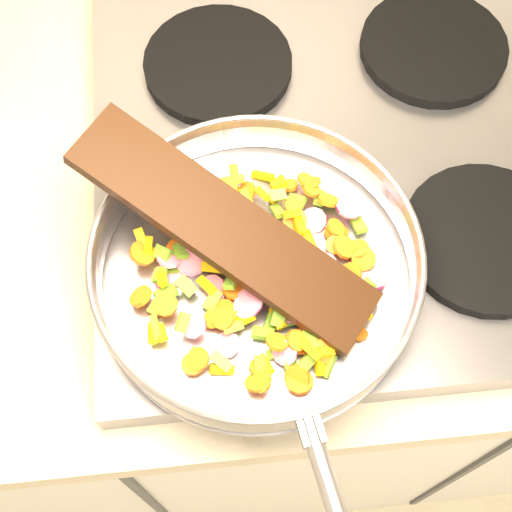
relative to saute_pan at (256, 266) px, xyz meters
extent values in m
cube|color=#939399|center=(0.12, 0.17, -0.07)|extent=(0.60, 0.60, 0.04)
cylinder|color=black|center=(-0.02, 0.03, -0.04)|extent=(0.19, 0.19, 0.02)
cylinder|color=black|center=(0.26, 0.03, -0.04)|extent=(0.19, 0.19, 0.02)
cylinder|color=black|center=(-0.02, 0.31, -0.04)|extent=(0.19, 0.19, 0.02)
cylinder|color=black|center=(0.26, 0.31, -0.04)|extent=(0.19, 0.19, 0.02)
cylinder|color=#9E9EA5|center=(0.00, 0.00, -0.03)|extent=(0.34, 0.34, 0.01)
torus|color=#9E9EA5|center=(0.00, 0.00, 0.00)|extent=(0.39, 0.39, 0.05)
torus|color=#9E9EA5|center=(0.00, 0.00, 0.03)|extent=(0.34, 0.34, 0.01)
cube|color=#9E9EA5|center=(0.03, -0.18, 0.02)|extent=(0.03, 0.03, 0.02)
cylinder|color=#E1165A|center=(-0.05, 0.07, -0.02)|extent=(0.05, 0.04, 0.02)
cube|color=#EDB80A|center=(-0.05, -0.01, -0.01)|extent=(0.02, 0.03, 0.01)
cube|color=#649722|center=(0.09, 0.08, -0.02)|extent=(0.02, 0.02, 0.01)
cube|color=#649722|center=(-0.04, 0.03, -0.02)|extent=(0.02, 0.02, 0.01)
cube|color=#649722|center=(0.06, -0.04, -0.02)|extent=(0.03, 0.02, 0.02)
cylinder|color=orange|center=(-0.05, -0.05, -0.02)|extent=(0.03, 0.03, 0.02)
cylinder|color=orange|center=(-0.05, 0.10, -0.02)|extent=(0.03, 0.04, 0.01)
cylinder|color=#E1165A|center=(0.07, 0.00, -0.02)|extent=(0.04, 0.04, 0.02)
cube|color=#EDB80A|center=(-0.11, -0.05, -0.01)|extent=(0.01, 0.03, 0.01)
cylinder|color=orange|center=(0.07, 0.10, -0.01)|extent=(0.03, 0.02, 0.02)
cube|color=#EDB80A|center=(-0.05, 0.01, -0.01)|extent=(0.03, 0.02, 0.02)
cylinder|color=orange|center=(0.00, 0.02, -0.02)|extent=(0.03, 0.03, 0.01)
cube|color=#EDB80A|center=(-0.01, 0.00, -0.02)|extent=(0.01, 0.03, 0.01)
cylinder|color=orange|center=(-0.07, -0.09, -0.01)|extent=(0.03, 0.03, 0.02)
cube|color=#649722|center=(0.01, -0.09, -0.02)|extent=(0.02, 0.01, 0.01)
cube|color=#EDB80A|center=(0.06, -0.10, -0.01)|extent=(0.02, 0.01, 0.01)
cube|color=#649722|center=(-0.08, -0.05, 0.00)|extent=(0.02, 0.02, 0.01)
cylinder|color=#E1165A|center=(0.09, -0.07, -0.02)|extent=(0.03, 0.02, 0.01)
cube|color=#EDB80A|center=(-0.01, 0.09, -0.02)|extent=(0.02, 0.03, 0.01)
cube|color=#EDB80A|center=(0.05, -0.03, -0.02)|extent=(0.02, 0.03, 0.02)
cube|color=#649722|center=(-0.04, 0.04, -0.02)|extent=(0.03, 0.02, 0.01)
cube|color=#649722|center=(0.02, -0.03, -0.02)|extent=(0.02, 0.02, 0.01)
cube|color=#EDB80A|center=(0.11, -0.04, -0.02)|extent=(0.01, 0.03, 0.01)
cylinder|color=orange|center=(-0.01, -0.10, -0.02)|extent=(0.03, 0.03, 0.02)
cube|color=#649722|center=(-0.03, -0.06, -0.01)|extent=(0.02, 0.02, 0.01)
cylinder|color=#E1165A|center=(-0.07, -0.06, -0.01)|extent=(0.03, 0.03, 0.02)
cylinder|color=orange|center=(-0.12, -0.02, -0.01)|extent=(0.03, 0.03, 0.03)
cube|color=#EDB80A|center=(0.05, 0.05, -0.01)|extent=(0.01, 0.03, 0.01)
cube|color=#EDB80A|center=(0.03, -0.05, -0.01)|extent=(0.03, 0.02, 0.02)
cylinder|color=#E1165A|center=(-0.03, 0.04, -0.02)|extent=(0.04, 0.04, 0.01)
cube|color=#649722|center=(-0.11, -0.03, -0.01)|extent=(0.02, 0.02, 0.02)
cube|color=#649722|center=(-0.10, -0.01, -0.01)|extent=(0.03, 0.02, 0.01)
cylinder|color=orange|center=(0.11, 0.02, -0.02)|extent=(0.03, 0.03, 0.02)
cylinder|color=#E1165A|center=(0.00, 0.03, -0.02)|extent=(0.04, 0.04, 0.02)
cube|color=#EDB80A|center=(0.08, -0.09, -0.01)|extent=(0.03, 0.03, 0.02)
cube|color=#EDB80A|center=(-0.01, 0.12, 0.00)|extent=(0.01, 0.02, 0.01)
cube|color=#EDB80A|center=(-0.05, -0.10, -0.02)|extent=(0.03, 0.01, 0.02)
cube|color=#649722|center=(0.00, -0.07, -0.02)|extent=(0.03, 0.02, 0.01)
cylinder|color=orange|center=(0.08, -0.03, -0.02)|extent=(0.03, 0.03, 0.01)
cylinder|color=orange|center=(0.05, 0.06, -0.02)|extent=(0.04, 0.04, 0.02)
cube|color=#649722|center=(-0.03, 0.04, -0.01)|extent=(0.02, 0.02, 0.01)
cube|color=#649722|center=(0.03, 0.07, -0.02)|extent=(0.02, 0.02, 0.01)
cube|color=#EDB80A|center=(-0.11, 0.04, 0.00)|extent=(0.01, 0.02, 0.02)
cylinder|color=orange|center=(0.04, -0.02, 0.00)|extent=(0.03, 0.03, 0.01)
cylinder|color=orange|center=(0.09, 0.04, -0.02)|extent=(0.04, 0.04, 0.02)
cube|color=#EDB80A|center=(-0.10, -0.06, -0.01)|extent=(0.01, 0.02, 0.01)
cylinder|color=#E1165A|center=(0.03, -0.05, -0.02)|extent=(0.03, 0.04, 0.02)
cylinder|color=#E1165A|center=(-0.04, -0.07, -0.02)|extent=(0.03, 0.03, 0.01)
cylinder|color=orange|center=(0.01, 0.01, -0.02)|extent=(0.03, 0.03, 0.01)
cylinder|color=orange|center=(-0.01, 0.04, -0.02)|extent=(0.03, 0.02, 0.03)
cube|color=#649722|center=(0.08, 0.09, -0.02)|extent=(0.02, 0.03, 0.01)
cube|color=#EDB80A|center=(0.04, 0.11, -0.02)|extent=(0.02, 0.02, 0.01)
cylinder|color=#E1165A|center=(0.04, -0.03, -0.01)|extent=(0.04, 0.04, 0.03)
cylinder|color=#E1165A|center=(-0.01, -0.04, -0.01)|extent=(0.04, 0.05, 0.03)
cube|color=#649722|center=(-0.01, 0.01, -0.01)|extent=(0.02, 0.02, 0.01)
cube|color=#649722|center=(-0.10, 0.03, 0.00)|extent=(0.02, 0.02, 0.01)
cylinder|color=orange|center=(0.03, -0.12, -0.02)|extent=(0.03, 0.03, 0.01)
cube|color=#649722|center=(-0.05, -0.03, -0.02)|extent=(0.02, 0.03, 0.02)
cube|color=#649722|center=(-0.09, 0.02, -0.02)|extent=(0.02, 0.01, 0.01)
cylinder|color=orange|center=(0.03, -0.08, -0.01)|extent=(0.03, 0.03, 0.02)
cube|color=#649722|center=(0.03, 0.09, 0.00)|extent=(0.02, 0.01, 0.01)
cylinder|color=orange|center=(-0.08, 0.04, -0.01)|extent=(0.03, 0.03, 0.02)
cylinder|color=#E1165A|center=(0.06, -0.09, -0.02)|extent=(0.03, 0.03, 0.03)
cube|color=#649722|center=(0.01, 0.04, -0.01)|extent=(0.03, 0.02, 0.02)
cylinder|color=orange|center=(-0.01, -0.12, -0.01)|extent=(0.04, 0.03, 0.03)
cylinder|color=orange|center=(0.03, -0.08, -0.01)|extent=(0.03, 0.03, 0.02)
cylinder|color=orange|center=(0.01, 0.03, -0.02)|extent=(0.03, 0.03, 0.02)
cylinder|color=orange|center=(-0.01, 0.00, -0.02)|extent=(0.03, 0.04, 0.03)
cube|color=#649722|center=(0.11, -0.03, -0.01)|extent=(0.02, 0.02, 0.02)
cube|color=#EDB80A|center=(0.03, 0.10, -0.01)|extent=(0.02, 0.02, 0.01)
cube|color=#EDB80A|center=(0.05, -0.11, -0.02)|extent=(0.01, 0.02, 0.02)
cylinder|color=#E1165A|center=(0.09, -0.05, -0.01)|extent=(0.04, 0.04, 0.01)
cylinder|color=#E1165A|center=(0.07, 0.06, -0.02)|extent=(0.03, 0.04, 0.02)
cube|color=#EDB80A|center=(0.00, 0.09, -0.01)|extent=(0.02, 0.02, 0.01)
cube|color=#EDB80A|center=(-0.03, -0.05, -0.02)|extent=(0.02, 0.02, 0.01)
cylinder|color=orange|center=(0.07, 0.09, -0.01)|extent=(0.03, 0.03, 0.01)
cylinder|color=orange|center=(-0.04, -0.04, -0.02)|extent=(0.03, 0.03, 0.02)
cylinder|color=orange|center=(-0.07, 0.07, -0.02)|extent=(0.04, 0.03, 0.02)
cylinder|color=#E1165A|center=(-0.06, 0.06, -0.01)|extent=(0.03, 0.04, 0.03)
cylinder|color=orange|center=(0.09, 0.04, -0.01)|extent=(0.03, 0.03, 0.02)
cube|color=#649722|center=(0.08, -0.03, -0.01)|extent=(0.01, 0.02, 0.02)
cylinder|color=#E1165A|center=(-0.05, -0.01, -0.02)|extent=(0.03, 0.04, 0.03)
cylinder|color=orange|center=(0.06, -0.01, -0.01)|extent=(0.03, 0.03, 0.02)
cylinder|color=orange|center=(0.01, -0.08, 0.00)|extent=(0.03, 0.03, 0.02)
cube|color=#649722|center=(0.04, -0.11, -0.01)|extent=(0.02, 0.02, 0.01)
cube|color=#649722|center=(-0.01, -0.10, -0.01)|extent=(0.01, 0.02, 0.01)
cube|color=#649722|center=(0.10, -0.05, -0.01)|extent=(0.02, 0.02, 0.01)
cylinder|color=orange|center=(0.09, 0.07, -0.01)|extent=(0.03, 0.03, 0.02)
cube|color=#EDB80A|center=(0.02, 0.09, -0.01)|extent=(0.02, 0.02, 0.01)
cube|color=#EDB80A|center=(-0.10, 0.00, -0.01)|extent=(0.01, 0.02, 0.02)
cylinder|color=orange|center=(0.05, 0.11, -0.02)|extent=(0.03, 0.03, 0.01)
cube|color=#649722|center=(-0.03, -0.01, 0.00)|extent=(0.02, 0.02, 0.02)
cube|color=#649722|center=(-0.02, 0.07, -0.01)|extent=(0.02, 0.02, 0.02)
cube|color=#EDB80A|center=(0.02, -0.05, -0.02)|extent=(0.02, 0.03, 0.01)
cube|color=#649722|center=(0.01, -0.05, -0.02)|extent=(0.02, 0.02, 0.01)
cylinder|color=#E1165A|center=(0.02, -0.09, -0.01)|extent=(0.03, 0.03, 0.02)
cylinder|color=#E1165A|center=(0.12, -0.02, -0.02)|extent=(0.04, 0.04, 0.02)
cube|color=#EDB80A|center=(-0.01, 0.11, -0.01)|extent=(0.02, 0.01, 0.01)
cube|color=#649722|center=(0.02, -0.03, -0.02)|extent=(0.02, 0.02, 0.02)
cylinder|color=orange|center=(0.10, 0.02, -0.02)|extent=(0.04, 0.04, 0.02)
cylinder|color=orange|center=(-0.08, 0.03, -0.03)|extent=(0.03, 0.03, 0.01)
cube|color=#649722|center=(0.02, -0.05, -0.01)|extent=(0.02, 0.03, 0.02)
cube|color=#649722|center=(0.02, -0.10, -0.02)|extent=(0.02, 0.02, 0.01)
cylinder|color=orange|center=(-0.04, -0.05, -0.01)|extent=(0.03, 0.03, 0.02)
cube|color=#649722|center=(-0.08, -0.01, -0.01)|extent=(0.03, 0.03, 0.02)
cube|color=#EDB80A|center=(-0.12, 0.05, 0.00)|extent=(0.02, 0.03, 0.01)
cylinder|color=#E1165A|center=(-0.06, 0.04, -0.02)|extent=(0.04, 0.03, 0.02)
cylinder|color=#E1165A|center=(-0.09, 0.02, -0.01)|extent=(0.03, 0.03, 0.02)
cylinder|color=orange|center=(0.09, 0.02, -0.02)|extent=(0.03, 0.03, 0.01)
cylinder|color=#E1165A|center=(0.00, -0.02, -0.01)|extent=(0.04, 0.04, 0.01)
cube|color=#649722|center=(0.03, 0.00, -0.02)|extent=(0.03, 0.02, 0.01)
cylinder|color=orange|center=(-0.07, -0.09, -0.02)|extent=(0.03, 0.03, 0.01)
cube|color=#649722|center=(-0.08, 0.03, 0.00)|extent=(0.02, 0.02, 0.02)
cube|color=#EDB80A|center=(0.11, -0.06, -0.01)|extent=(0.01, 0.02, 0.02)
cube|color=#649722|center=(0.06, -0.05, -0.01)|extent=(0.02, 0.02, 0.01)
cylinder|color=orange|center=(-0.12, 0.03, 0.00)|extent=(0.04, 0.04, 0.03)
cube|color=#649722|center=(0.05, -0.08, -0.01)|extent=(0.02, 0.03, 0.02)
cylinder|color=orange|center=(0.03, -0.12, -0.02)|extent=(0.03, 0.03, 0.03)
cylinder|color=#E1165A|center=(-0.07, 0.02, -0.01)|extent=(0.05, 0.03, 0.03)
cube|color=#EDB80A|center=(0.00, -0.10, -0.02)|extent=(0.02, 0.03, 0.01)
cube|color=#649722|center=(0.06, -0.11, -0.02)|extent=(0.02, 0.03, 0.02)
cylinder|color=orange|center=(0.02, 0.05, -0.02)|extent=(0.02, 0.03, 0.02)
cube|color=#EDB80A|center=(0.05, 0.06, 0.00)|extent=(0.02, 0.01, 0.02)
cube|color=#649722|center=(-0.07, -0.08, -0.02)|extent=(0.02, 0.02, 0.01)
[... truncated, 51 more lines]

